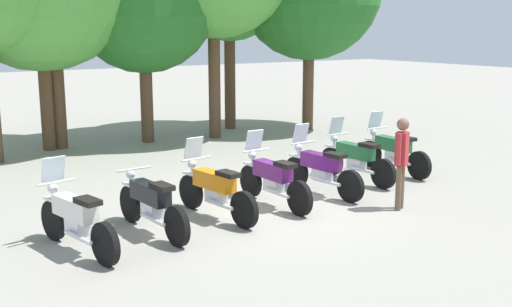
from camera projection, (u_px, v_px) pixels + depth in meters
name	position (u px, v px, depth m)	size (l,w,h in m)	color
ground_plane	(270.00, 204.00, 11.79)	(80.00, 80.00, 0.00)	gray
motorcycle_0	(75.00, 218.00, 9.21)	(0.70, 2.17, 1.37)	black
motorcycle_1	(151.00, 203.00, 10.05)	(0.62, 2.19, 0.99)	black
motorcycle_2	(214.00, 189.00, 10.88)	(0.62, 2.18, 1.37)	black
motorcycle_3	(273.00, 179.00, 11.62)	(0.62, 2.19, 1.37)	black
motorcycle_4	(321.00, 169.00, 12.43)	(0.62, 2.19, 1.37)	black
motorcycle_5	(355.00, 158.00, 13.45)	(0.62, 2.19, 1.37)	black
motorcycle_6	(393.00, 151.00, 14.25)	(0.62, 2.19, 1.37)	black
person_0	(401.00, 156.00, 11.26)	(0.39, 0.30, 1.70)	brown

